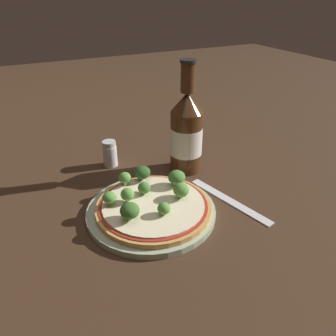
{
  "coord_description": "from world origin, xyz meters",
  "views": [
    {
      "loc": [
        -0.18,
        -0.47,
        0.38
      ],
      "look_at": [
        0.07,
        0.04,
        0.06
      ],
      "focal_mm": 35.0,
      "sensor_mm": 36.0,
      "label": 1
    }
  ],
  "objects_px": {
    "beer_bottle": "(186,132)",
    "pepper_shaker": "(110,154)",
    "fork": "(229,200)",
    "pizza": "(153,206)"
  },
  "relations": [
    {
      "from": "beer_bottle",
      "to": "pepper_shaker",
      "type": "distance_m",
      "value": 0.19
    },
    {
      "from": "pepper_shaker",
      "to": "fork",
      "type": "distance_m",
      "value": 0.3
    },
    {
      "from": "pepper_shaker",
      "to": "fork",
      "type": "bearing_deg",
      "value": -56.41
    },
    {
      "from": "beer_bottle",
      "to": "fork",
      "type": "height_order",
      "value": "beer_bottle"
    },
    {
      "from": "beer_bottle",
      "to": "pepper_shaker",
      "type": "bearing_deg",
      "value": 147.86
    },
    {
      "from": "beer_bottle",
      "to": "fork",
      "type": "xyz_separation_m",
      "value": [
        0.01,
        -0.15,
        -0.09
      ]
    },
    {
      "from": "beer_bottle",
      "to": "pizza",
      "type": "bearing_deg",
      "value": -137.5
    },
    {
      "from": "fork",
      "to": "pizza",
      "type": "bearing_deg",
      "value": 66.34
    },
    {
      "from": "pepper_shaker",
      "to": "pizza",
      "type": "bearing_deg",
      "value": -86.92
    },
    {
      "from": "pizza",
      "to": "pepper_shaker",
      "type": "distance_m",
      "value": 0.22
    }
  ]
}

